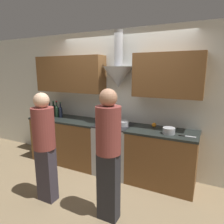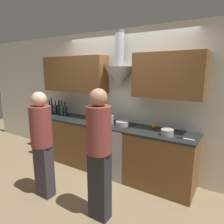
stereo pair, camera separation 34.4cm
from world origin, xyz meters
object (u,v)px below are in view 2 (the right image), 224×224
Objects in this scene: stove_range at (115,149)px; person_foreground_right at (99,149)px; wine_bottle_5 at (65,110)px; wine_bottle_4 at (62,110)px; wine_bottle_1 at (52,108)px; orange_fruit at (154,126)px; wine_bottle_2 at (56,109)px; wine_bottle_0 at (50,108)px; person_foreground_left at (42,140)px; saucepan at (167,132)px; stock_pot at (107,119)px; wine_bottle_3 at (59,109)px; mixing_bowl at (122,123)px.

person_foreground_right is (0.45, -1.11, 0.47)m from stove_range.
wine_bottle_4 is at bearing -174.23° from wine_bottle_5.
wine_bottle_1 is 2.33m from orange_fruit.
person_foreground_right is (1.99, -1.13, -0.11)m from wine_bottle_2.
wine_bottle_2 reaches higher than wine_bottle_5.
stove_range is 1.83m from wine_bottle_0.
wine_bottle_2 is 0.20× the size of person_foreground_left.
stove_range is at bearing 65.81° from person_foreground_left.
saucepan is at bearing -3.05° from wine_bottle_5.
wine_bottle_2 is (-1.54, 0.02, 0.59)m from stove_range.
person_foreground_left is at bearing -132.33° from orange_fruit.
wine_bottle_0 is at bearing -177.13° from orange_fruit.
wine_bottle_5 is 1.38× the size of stock_pot.
saucepan is at bearing -3.10° from wine_bottle_3.
person_foreground_right is at bearing -32.07° from wine_bottle_4.
stove_range is at bearing -0.73° from wine_bottle_2.
stock_pot is at bearing -2.27° from wine_bottle_0.
person_foreground_left is at bearing -176.58° from person_foreground_right.
wine_bottle_5 is (-1.24, 0.02, 0.58)m from stove_range.
mixing_bowl is at bearing -0.47° from wine_bottle_0.
wine_bottle_1 is at bearing -13.24° from wine_bottle_0.
stock_pot is at bearing 176.50° from saucepan.
wine_bottle_2 is (0.20, -0.01, 0.00)m from wine_bottle_0.
person_foreground_left is at bearing -58.90° from wine_bottle_5.
wine_bottle_2 is at bearing 130.35° from person_foreground_left.
wine_bottle_5 is 1.39m from mixing_bowl.
wine_bottle_1 is 0.22× the size of person_foreground_left.
mixing_bowl is 0.14× the size of person_foreground_right.
wine_bottle_5 is 0.19× the size of person_foreground_right.
wine_bottle_1 reaches higher than wine_bottle_3.
wine_bottle_0 is at bearing 135.20° from person_foreground_left.
wine_bottle_2 is at bearing 6.48° from wine_bottle_1.
person_foreground_right reaches higher than mixing_bowl.
stove_range is 1.46m from wine_bottle_4.
stove_range is at bearing -174.00° from mixing_bowl.
wine_bottle_5 is (0.30, -0.00, -0.00)m from wine_bottle_2.
wine_bottle_0 reaches higher than orange_fruit.
wine_bottle_1 is at bearing -173.52° from wine_bottle_2.
mixing_bowl is at bearing 0.29° from wine_bottle_4.
wine_bottle_5 reaches higher than stove_range.
orange_fruit reaches higher than stove_range.
stove_range is 1.29m from person_foreground_right.
wine_bottle_1 is 0.10m from wine_bottle_2.
stock_pot is 2.97× the size of orange_fruit.
wine_bottle_1 is 1.48× the size of mixing_bowl.
person_foreground_left is 0.98m from person_foreground_right.
person_foreground_right is (2.09, -1.12, -0.12)m from wine_bottle_1.
wine_bottle_1 is 1.55× the size of stock_pot.
person_foreground_right is (0.98, 0.06, 0.05)m from person_foreground_left.
stove_range is at bearing 174.07° from saucepan.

